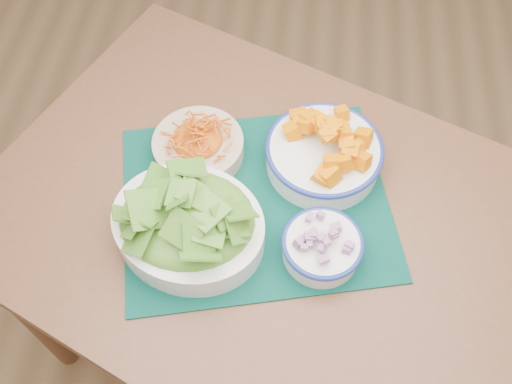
% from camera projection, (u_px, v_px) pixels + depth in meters
% --- Properties ---
extents(ground, '(4.00, 4.00, 0.00)m').
position_uv_depth(ground, '(346.00, 320.00, 1.74)').
color(ground, '#9C744B').
rests_on(ground, ground).
extents(table, '(1.36, 1.17, 0.75)m').
position_uv_depth(table, '(284.00, 249.00, 1.15)').
color(table, brown).
rests_on(table, ground).
extents(placemat, '(0.58, 0.52, 0.00)m').
position_uv_depth(placemat, '(256.00, 201.00, 1.09)').
color(placemat, black).
rests_on(placemat, table).
extents(carrot_bowl, '(0.20, 0.20, 0.07)m').
position_uv_depth(carrot_bowl, '(198.00, 143.00, 1.12)').
color(carrot_bowl, '#C5AE92').
rests_on(carrot_bowl, placemat).
extents(squash_bowl, '(0.28, 0.28, 0.10)m').
position_uv_depth(squash_bowl, '(324.00, 149.00, 1.09)').
color(squash_bowl, white).
rests_on(squash_bowl, placemat).
extents(lettuce_bowl, '(0.34, 0.31, 0.14)m').
position_uv_depth(lettuce_bowl, '(187.00, 218.00, 0.99)').
color(lettuce_bowl, white).
rests_on(lettuce_bowl, placemat).
extents(onion_bowl, '(0.15, 0.15, 0.08)m').
position_uv_depth(onion_bowl, '(323.00, 244.00, 1.00)').
color(onion_bowl, white).
rests_on(onion_bowl, placemat).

